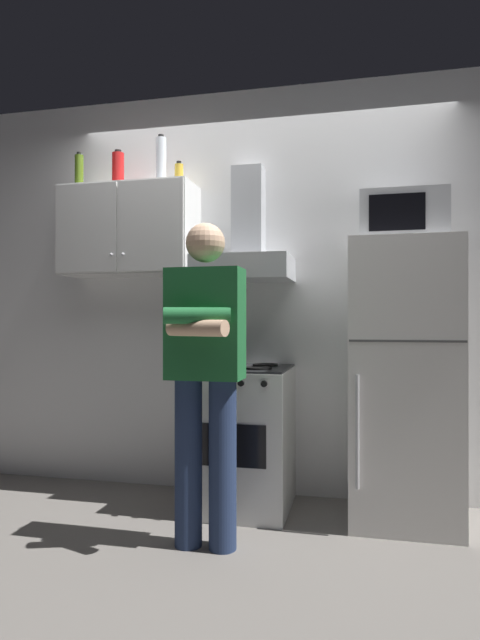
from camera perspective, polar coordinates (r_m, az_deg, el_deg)
ground_plane at (r=3.21m, az=0.00°, el=-21.03°), size 7.00×7.00×0.00m
back_wall_tiled at (r=3.59m, az=2.13°, el=3.17°), size 4.80×0.10×2.70m
upper_cabinet at (r=3.68m, az=-11.86°, el=9.37°), size 0.90×0.37×0.60m
stove_oven at (r=3.33m, az=0.12°, el=-12.47°), size 0.60×0.62×0.87m
range_hood at (r=3.40m, az=0.59°, el=7.54°), size 0.60×0.44×0.75m
refrigerator at (r=3.20m, az=17.07°, el=-6.29°), size 0.60×0.62×1.60m
microwave at (r=3.25m, az=17.03°, el=10.45°), size 0.48×0.37×0.28m
person_standing at (r=2.69m, az=-3.79°, el=-5.31°), size 0.38×0.33×1.64m
bottle_soda_red at (r=3.79m, az=-13.00°, el=15.53°), size 0.08×0.08×0.24m
bottle_spice_jar at (r=3.64m, az=-6.59°, el=15.40°), size 0.06×0.06×0.15m
bottle_vodka_clear at (r=3.69m, az=-8.50°, el=16.63°), size 0.07×0.07×0.33m
bottle_olive_oil at (r=3.92m, az=-16.94°, el=15.04°), size 0.06×0.06×0.25m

